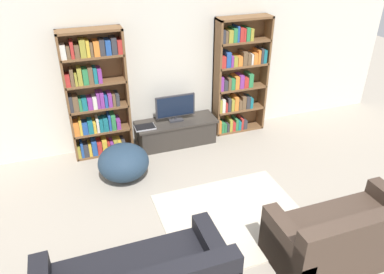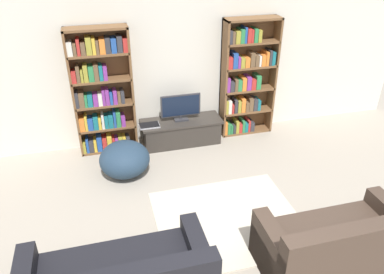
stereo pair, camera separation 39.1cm
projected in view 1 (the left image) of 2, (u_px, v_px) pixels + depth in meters
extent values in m
cube|color=silver|center=(162.00, 68.00, 6.20)|extent=(8.80, 0.06, 2.60)
cube|color=brown|center=(67.00, 100.00, 5.71)|extent=(0.04, 0.30, 2.07)
cube|color=brown|center=(126.00, 92.00, 5.98)|extent=(0.04, 0.30, 2.07)
cube|color=brown|center=(96.00, 93.00, 5.95)|extent=(0.95, 0.04, 2.07)
cube|color=brown|center=(89.00, 30.00, 5.34)|extent=(0.95, 0.30, 0.04)
cube|color=brown|center=(105.00, 151.00, 6.34)|extent=(0.91, 0.30, 0.04)
cube|color=#9E9333|center=(79.00, 151.00, 6.16)|extent=(0.05, 0.24, 0.17)
cube|color=#234C99|center=(82.00, 149.00, 6.16)|extent=(0.04, 0.24, 0.24)
cube|color=#333338|center=(86.00, 149.00, 6.19)|extent=(0.07, 0.24, 0.19)
cube|color=gold|center=(90.00, 148.00, 6.21)|extent=(0.05, 0.24, 0.19)
cube|color=#234C99|center=(94.00, 146.00, 6.22)|extent=(0.08, 0.24, 0.24)
cube|color=#B72D28|center=(99.00, 146.00, 6.25)|extent=(0.07, 0.24, 0.21)
cube|color=gold|center=(104.00, 145.00, 6.26)|extent=(0.08, 0.24, 0.24)
cube|color=#B72D28|center=(108.00, 145.00, 6.30)|extent=(0.04, 0.24, 0.18)
cube|color=#7F338C|center=(112.00, 145.00, 6.32)|extent=(0.05, 0.24, 0.16)
cube|color=#9E9333|center=(115.00, 144.00, 6.33)|extent=(0.07, 0.24, 0.19)
cube|color=gold|center=(119.00, 144.00, 6.35)|extent=(0.05, 0.24, 0.18)
cube|color=#333338|center=(123.00, 143.00, 6.37)|extent=(0.06, 0.24, 0.17)
cube|color=brown|center=(102.00, 130.00, 6.14)|extent=(0.91, 0.30, 0.04)
cube|color=orange|center=(76.00, 128.00, 5.95)|extent=(0.08, 0.24, 0.20)
cube|color=gold|center=(80.00, 126.00, 5.96)|extent=(0.04, 0.24, 0.24)
cube|color=#234C99|center=(85.00, 127.00, 6.00)|extent=(0.08, 0.24, 0.17)
cube|color=#196B75|center=(90.00, 125.00, 6.02)|extent=(0.08, 0.24, 0.20)
cube|color=gold|center=(94.00, 126.00, 6.04)|extent=(0.04, 0.24, 0.17)
cube|color=silver|center=(97.00, 124.00, 6.04)|extent=(0.04, 0.24, 0.22)
cube|color=#196B75|center=(101.00, 124.00, 6.07)|extent=(0.06, 0.24, 0.19)
cube|color=#196B75|center=(105.00, 123.00, 6.09)|extent=(0.08, 0.24, 0.20)
cube|color=#234C99|center=(109.00, 121.00, 6.09)|extent=(0.04, 0.24, 0.26)
cube|color=#2D7F47|center=(113.00, 121.00, 6.11)|extent=(0.07, 0.24, 0.25)
cube|color=#7F338C|center=(118.00, 122.00, 6.15)|extent=(0.06, 0.24, 0.17)
cube|color=brown|center=(99.00, 107.00, 5.94)|extent=(0.91, 0.30, 0.04)
cube|color=#333338|center=(71.00, 103.00, 5.74)|extent=(0.05, 0.24, 0.24)
cube|color=brown|center=(75.00, 103.00, 5.76)|extent=(0.08, 0.24, 0.23)
cube|color=#2D7F47|center=(80.00, 104.00, 5.79)|extent=(0.04, 0.24, 0.17)
cube|color=#196B75|center=(84.00, 103.00, 5.81)|extent=(0.08, 0.24, 0.18)
cube|color=#7F338C|center=(90.00, 102.00, 5.83)|extent=(0.07, 0.24, 0.17)
cube|color=silver|center=(94.00, 102.00, 5.85)|extent=(0.06, 0.24, 0.18)
cube|color=#7F338C|center=(98.00, 99.00, 5.85)|extent=(0.04, 0.24, 0.24)
cube|color=#7F338C|center=(101.00, 99.00, 5.87)|extent=(0.06, 0.24, 0.24)
cube|color=#234C99|center=(105.00, 100.00, 5.90)|extent=(0.04, 0.24, 0.19)
cube|color=#7F338C|center=(109.00, 99.00, 5.91)|extent=(0.06, 0.24, 0.21)
cube|color=brown|center=(113.00, 99.00, 5.94)|extent=(0.05, 0.24, 0.19)
cube|color=#333338|center=(117.00, 98.00, 5.95)|extent=(0.05, 0.24, 0.19)
cube|color=brown|center=(96.00, 82.00, 5.73)|extent=(0.91, 0.30, 0.04)
cube|color=#B72D28|center=(67.00, 80.00, 5.55)|extent=(0.07, 0.24, 0.17)
cube|color=brown|center=(72.00, 76.00, 5.55)|extent=(0.05, 0.24, 0.25)
cube|color=#9E9333|center=(76.00, 78.00, 5.58)|extent=(0.04, 0.24, 0.18)
cube|color=#9E9333|center=(79.00, 75.00, 5.58)|extent=(0.06, 0.24, 0.25)
cube|color=#2D7F47|center=(85.00, 76.00, 5.61)|extent=(0.08, 0.24, 0.22)
cube|color=brown|center=(90.00, 74.00, 5.63)|extent=(0.07, 0.24, 0.25)
cube|color=#196B75|center=(95.00, 75.00, 5.66)|extent=(0.05, 0.24, 0.23)
cube|color=#7F338C|center=(99.00, 75.00, 5.68)|extent=(0.06, 0.24, 0.21)
cube|color=brown|center=(92.00, 56.00, 5.53)|extent=(0.91, 0.30, 0.04)
cube|color=silver|center=(63.00, 51.00, 5.34)|extent=(0.08, 0.24, 0.20)
cube|color=brown|center=(68.00, 51.00, 5.37)|extent=(0.05, 0.24, 0.18)
cube|color=#B72D28|center=(72.00, 49.00, 5.37)|extent=(0.05, 0.24, 0.24)
cube|color=brown|center=(76.00, 50.00, 5.40)|extent=(0.07, 0.24, 0.18)
cube|color=#9E9333|center=(82.00, 47.00, 5.41)|extent=(0.08, 0.24, 0.25)
cube|color=gold|center=(87.00, 48.00, 5.43)|extent=(0.05, 0.24, 0.24)
cube|color=brown|center=(91.00, 48.00, 5.46)|extent=(0.04, 0.24, 0.20)
cube|color=orange|center=(96.00, 48.00, 5.47)|extent=(0.08, 0.24, 0.21)
cube|color=#333338|center=(101.00, 46.00, 5.49)|extent=(0.07, 0.24, 0.23)
cube|color=#234C99|center=(107.00, 46.00, 5.52)|extent=(0.08, 0.24, 0.21)
cube|color=#333338|center=(113.00, 45.00, 5.54)|extent=(0.08, 0.24, 0.24)
cube|color=#B72D28|center=(119.00, 46.00, 5.58)|extent=(0.08, 0.24, 0.20)
cube|color=brown|center=(217.00, 80.00, 6.44)|extent=(0.04, 0.30, 2.07)
cube|color=brown|center=(264.00, 74.00, 6.70)|extent=(0.04, 0.30, 2.07)
cube|color=brown|center=(238.00, 75.00, 6.68)|extent=(0.95, 0.04, 2.07)
cube|color=brown|center=(245.00, 18.00, 6.07)|extent=(0.95, 0.30, 0.04)
cube|color=brown|center=(237.00, 128.00, 7.07)|extent=(0.91, 0.30, 0.04)
cube|color=orange|center=(218.00, 125.00, 6.87)|extent=(0.05, 0.24, 0.24)
cube|color=#2D7F47|center=(221.00, 126.00, 6.90)|extent=(0.05, 0.24, 0.20)
cube|color=#2D7F47|center=(223.00, 126.00, 6.92)|extent=(0.04, 0.24, 0.17)
cube|color=#333338|center=(226.00, 126.00, 6.94)|extent=(0.04, 0.24, 0.16)
cube|color=#9E9333|center=(229.00, 124.00, 6.94)|extent=(0.06, 0.24, 0.23)
cube|color=#B72D28|center=(232.00, 125.00, 6.97)|extent=(0.06, 0.24, 0.17)
cube|color=#2D7F47|center=(235.00, 123.00, 6.97)|extent=(0.05, 0.24, 0.22)
cube|color=#196B75|center=(237.00, 124.00, 7.00)|extent=(0.05, 0.24, 0.17)
cube|color=#B72D28|center=(240.00, 122.00, 7.01)|extent=(0.04, 0.24, 0.22)
cube|color=#333338|center=(243.00, 123.00, 7.04)|extent=(0.07, 0.24, 0.17)
cube|color=brown|center=(239.00, 108.00, 6.87)|extent=(0.91, 0.30, 0.04)
cube|color=#9E9333|center=(219.00, 105.00, 6.67)|extent=(0.05, 0.24, 0.24)
cube|color=silver|center=(222.00, 104.00, 6.68)|extent=(0.06, 0.24, 0.24)
cube|color=#B72D28|center=(224.00, 106.00, 6.72)|extent=(0.04, 0.24, 0.17)
cube|color=#333338|center=(227.00, 103.00, 6.71)|extent=(0.06, 0.24, 0.25)
cube|color=#9E9333|center=(230.00, 103.00, 6.74)|extent=(0.06, 0.24, 0.22)
cube|color=orange|center=(234.00, 102.00, 6.75)|extent=(0.07, 0.24, 0.25)
cube|color=brown|center=(238.00, 103.00, 6.79)|extent=(0.06, 0.24, 0.18)
cube|color=brown|center=(242.00, 101.00, 6.80)|extent=(0.07, 0.24, 0.24)
cube|color=#333338|center=(246.00, 101.00, 6.83)|extent=(0.07, 0.24, 0.22)
cube|color=#196B75|center=(249.00, 101.00, 6.86)|extent=(0.05, 0.24, 0.19)
cube|color=brown|center=(240.00, 87.00, 6.66)|extent=(0.91, 0.30, 0.04)
cube|color=#7F338C|center=(220.00, 83.00, 6.46)|extent=(0.06, 0.24, 0.25)
cube|color=#333338|center=(223.00, 84.00, 6.50)|extent=(0.07, 0.24, 0.17)
cube|color=brown|center=(227.00, 83.00, 6.51)|extent=(0.05, 0.24, 0.21)
cube|color=#2D7F47|center=(231.00, 83.00, 6.54)|extent=(0.07, 0.24, 0.19)
cube|color=orange|center=(235.00, 81.00, 6.55)|extent=(0.08, 0.24, 0.22)
cube|color=#7F338C|center=(239.00, 80.00, 6.58)|extent=(0.08, 0.24, 0.23)
cube|color=#B72D28|center=(244.00, 81.00, 6.61)|extent=(0.08, 0.24, 0.18)
cube|color=#2D7F47|center=(248.00, 79.00, 6.63)|extent=(0.08, 0.24, 0.24)
cube|color=brown|center=(242.00, 65.00, 6.46)|extent=(0.91, 0.30, 0.04)
cube|color=#B72D28|center=(221.00, 61.00, 6.27)|extent=(0.08, 0.24, 0.19)
cube|color=#234C99|center=(226.00, 59.00, 6.29)|extent=(0.08, 0.24, 0.26)
cube|color=#7F338C|center=(230.00, 60.00, 6.32)|extent=(0.04, 0.24, 0.19)
cube|color=#9E9333|center=(233.00, 60.00, 6.35)|extent=(0.07, 0.24, 0.17)
cube|color=orange|center=(238.00, 60.00, 6.37)|extent=(0.08, 0.24, 0.16)
cube|color=brown|center=(243.00, 57.00, 6.38)|extent=(0.08, 0.24, 0.23)
cube|color=brown|center=(247.00, 58.00, 6.41)|extent=(0.06, 0.24, 0.19)
cube|color=silver|center=(250.00, 58.00, 6.43)|extent=(0.04, 0.24, 0.18)
cube|color=orange|center=(253.00, 57.00, 6.45)|extent=(0.07, 0.24, 0.19)
cube|color=orange|center=(257.00, 56.00, 6.46)|extent=(0.05, 0.24, 0.23)
cube|color=#333338|center=(259.00, 55.00, 6.47)|extent=(0.04, 0.24, 0.26)
cube|color=#196B75|center=(262.00, 55.00, 6.49)|extent=(0.06, 0.24, 0.23)
cube|color=brown|center=(243.00, 41.00, 6.26)|extent=(0.91, 0.30, 0.04)
cube|color=#333338|center=(221.00, 36.00, 6.06)|extent=(0.05, 0.24, 0.21)
cube|color=brown|center=(224.00, 36.00, 6.08)|extent=(0.05, 0.24, 0.19)
cube|color=#9E9333|center=(228.00, 35.00, 6.10)|extent=(0.08, 0.24, 0.20)
cube|color=#2D7F47|center=(233.00, 34.00, 6.12)|extent=(0.07, 0.24, 0.22)
cube|color=#234C99|center=(236.00, 33.00, 6.13)|extent=(0.04, 0.24, 0.25)
cube|color=#B72D28|center=(239.00, 34.00, 6.15)|extent=(0.07, 0.24, 0.23)
cube|color=#B72D28|center=(242.00, 34.00, 6.17)|extent=(0.04, 0.24, 0.21)
cube|color=#2D7F47|center=(245.00, 33.00, 6.19)|extent=(0.07, 0.24, 0.22)
cube|color=#9E9333|center=(249.00, 34.00, 6.21)|extent=(0.06, 0.24, 0.20)
cube|color=#332D28|center=(176.00, 133.00, 6.53)|extent=(1.31, 0.47, 0.40)
cube|color=#332D28|center=(176.00, 122.00, 6.42)|extent=(1.39, 0.50, 0.04)
cube|color=#2D2D33|center=(176.00, 120.00, 6.43)|extent=(0.24, 0.16, 0.03)
cylinder|color=#2D2D33|center=(176.00, 117.00, 6.41)|extent=(0.04, 0.04, 0.05)
cube|color=#2D2D33|center=(175.00, 106.00, 6.30)|extent=(0.68, 0.04, 0.38)
cube|color=black|center=(176.00, 106.00, 6.28)|extent=(0.64, 0.00, 0.35)
cube|color=#B7B7BC|center=(145.00, 127.00, 6.19)|extent=(0.34, 0.23, 0.02)
cube|color=black|center=(145.00, 127.00, 6.18)|extent=(0.32, 0.22, 0.00)
cube|color=beige|center=(234.00, 217.00, 4.92)|extent=(1.85, 1.61, 0.02)
cube|color=black|center=(214.00, 263.00, 3.88)|extent=(0.18, 0.88, 0.61)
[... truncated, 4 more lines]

